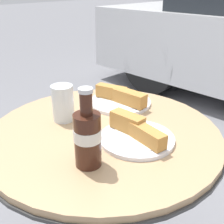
# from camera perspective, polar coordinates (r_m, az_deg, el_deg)

# --- Properties ---
(bistro_table) EXTENTS (0.75, 0.75, 0.76)m
(bistro_table) POSITION_cam_1_polar(r_m,az_deg,el_deg) (1.00, -1.53, -12.87)
(bistro_table) COLOR #333333
(bistro_table) RESTS_ON ground_plane
(cola_bottle_left) EXTENTS (0.07, 0.07, 0.21)m
(cola_bottle_left) POSITION_cam_1_polar(r_m,az_deg,el_deg) (0.70, -5.00, -4.98)
(cola_bottle_left) COLOR #3D1E14
(cola_bottle_left) RESTS_ON bistro_table
(drinking_glass) EXTENTS (0.07, 0.07, 0.12)m
(drinking_glass) POSITION_cam_1_polar(r_m,az_deg,el_deg) (0.95, -9.91, 1.50)
(drinking_glass) COLOR silver
(drinking_glass) RESTS_ON bistro_table
(lunch_plate_near) EXTENTS (0.22, 0.22, 0.07)m
(lunch_plate_near) POSITION_cam_1_polar(r_m,az_deg,el_deg) (0.84, 4.98, -4.48)
(lunch_plate_near) COLOR white
(lunch_plate_near) RESTS_ON bistro_table
(lunch_plate_far) EXTENTS (0.24, 0.24, 0.06)m
(lunch_plate_far) POSITION_cam_1_polar(r_m,az_deg,el_deg) (1.08, 1.77, 2.64)
(lunch_plate_far) COLOR white
(lunch_plate_far) RESTS_ON bistro_table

